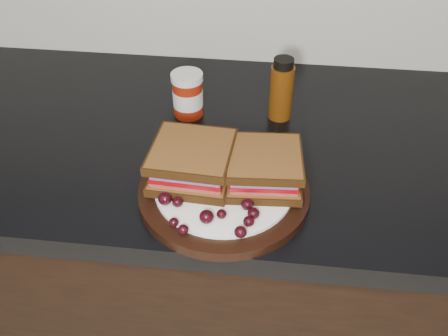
% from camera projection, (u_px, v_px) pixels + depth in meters
% --- Properties ---
extents(base_cabinets, '(3.96, 0.58, 0.86)m').
position_uv_depth(base_cabinets, '(200.00, 283.00, 1.26)').
color(base_cabinets, black).
rests_on(base_cabinets, ground_plane).
extents(countertop, '(3.98, 0.60, 0.04)m').
position_uv_depth(countertop, '(193.00, 140.00, 0.97)').
color(countertop, black).
rests_on(countertop, base_cabinets).
extents(plate, '(0.28, 0.28, 0.02)m').
position_uv_depth(plate, '(224.00, 192.00, 0.82)').
color(plate, black).
rests_on(plate, countertop).
extents(sandwich_left, '(0.14, 0.14, 0.06)m').
position_uv_depth(sandwich_left, '(192.00, 162.00, 0.81)').
color(sandwich_left, brown).
rests_on(sandwich_left, plate).
extents(sandwich_right, '(0.13, 0.13, 0.05)m').
position_uv_depth(sandwich_right, '(264.00, 168.00, 0.80)').
color(sandwich_right, brown).
rests_on(sandwich_right, plate).
extents(grape_0, '(0.02, 0.02, 0.02)m').
position_uv_depth(grape_0, '(165.00, 199.00, 0.77)').
color(grape_0, black).
rests_on(grape_0, plate).
extents(grape_1, '(0.02, 0.02, 0.02)m').
position_uv_depth(grape_1, '(177.00, 202.00, 0.77)').
color(grape_1, black).
rests_on(grape_1, plate).
extents(grape_2, '(0.02, 0.02, 0.01)m').
position_uv_depth(grape_2, '(174.00, 222.00, 0.74)').
color(grape_2, black).
rests_on(grape_2, plate).
extents(grape_3, '(0.02, 0.02, 0.01)m').
position_uv_depth(grape_3, '(183.00, 229.00, 0.72)').
color(grape_3, black).
rests_on(grape_3, plate).
extents(grape_4, '(0.02, 0.02, 0.02)m').
position_uv_depth(grape_4, '(206.00, 217.00, 0.74)').
color(grape_4, black).
rests_on(grape_4, plate).
extents(grape_5, '(0.02, 0.02, 0.01)m').
position_uv_depth(grape_5, '(221.00, 214.00, 0.75)').
color(grape_5, black).
rests_on(grape_5, plate).
extents(grape_6, '(0.02, 0.02, 0.02)m').
position_uv_depth(grape_6, '(241.00, 232.00, 0.72)').
color(grape_6, black).
rests_on(grape_6, plate).
extents(grape_7, '(0.02, 0.02, 0.02)m').
position_uv_depth(grape_7, '(249.00, 221.00, 0.73)').
color(grape_7, black).
rests_on(grape_7, plate).
extents(grape_8, '(0.02, 0.02, 0.02)m').
position_uv_depth(grape_8, '(253.00, 214.00, 0.75)').
color(grape_8, black).
rests_on(grape_8, plate).
extents(grape_9, '(0.02, 0.02, 0.02)m').
position_uv_depth(grape_9, '(247.00, 204.00, 0.76)').
color(grape_9, black).
rests_on(grape_9, plate).
extents(grape_10, '(0.02, 0.02, 0.02)m').
position_uv_depth(grape_10, '(280.00, 198.00, 0.77)').
color(grape_10, black).
rests_on(grape_10, plate).
extents(grape_11, '(0.02, 0.02, 0.01)m').
position_uv_depth(grape_11, '(265.00, 184.00, 0.80)').
color(grape_11, black).
rests_on(grape_11, plate).
extents(grape_12, '(0.02, 0.02, 0.02)m').
position_uv_depth(grape_12, '(271.00, 184.00, 0.80)').
color(grape_12, black).
rests_on(grape_12, plate).
extents(grape_13, '(0.02, 0.02, 0.02)m').
position_uv_depth(grape_13, '(272.00, 164.00, 0.84)').
color(grape_13, black).
rests_on(grape_13, plate).
extents(grape_14, '(0.02, 0.02, 0.02)m').
position_uv_depth(grape_14, '(208.00, 157.00, 0.85)').
color(grape_14, black).
rests_on(grape_14, plate).
extents(grape_15, '(0.02, 0.02, 0.02)m').
position_uv_depth(grape_15, '(203.00, 167.00, 0.83)').
color(grape_15, black).
rests_on(grape_15, plate).
extents(grape_16, '(0.02, 0.02, 0.02)m').
position_uv_depth(grape_16, '(179.00, 164.00, 0.84)').
color(grape_16, black).
rests_on(grape_16, plate).
extents(grape_17, '(0.02, 0.02, 0.02)m').
position_uv_depth(grape_17, '(182.00, 174.00, 0.81)').
color(grape_17, black).
rests_on(grape_17, plate).
extents(grape_18, '(0.02, 0.02, 0.02)m').
position_uv_depth(grape_18, '(166.00, 185.00, 0.79)').
color(grape_18, black).
rests_on(grape_18, plate).
extents(grape_19, '(0.02, 0.02, 0.02)m').
position_uv_depth(grape_19, '(195.00, 156.00, 0.85)').
color(grape_19, black).
rests_on(grape_19, plate).
extents(grape_20, '(0.02, 0.02, 0.02)m').
position_uv_depth(grape_20, '(195.00, 177.00, 0.81)').
color(grape_20, black).
rests_on(grape_20, plate).
extents(grape_21, '(0.02, 0.02, 0.01)m').
position_uv_depth(grape_21, '(191.00, 181.00, 0.80)').
color(grape_21, black).
rests_on(grape_21, plate).
extents(condiment_jar, '(0.07, 0.07, 0.09)m').
position_uv_depth(condiment_jar, '(188.00, 94.00, 0.98)').
color(condiment_jar, maroon).
rests_on(condiment_jar, countertop).
extents(oil_bottle, '(0.05, 0.05, 0.13)m').
position_uv_depth(oil_bottle, '(282.00, 89.00, 0.96)').
color(oil_bottle, '#512808').
rests_on(oil_bottle, countertop).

